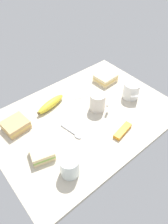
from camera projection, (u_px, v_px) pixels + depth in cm
name	position (u px, v px, depth cm)	size (l,w,h in cm)	color
tabletop	(84.00, 118.00, 106.67)	(90.00, 64.00, 2.00)	#BCB29E
coffee_mug_black	(98.00, 102.00, 106.38)	(8.43, 10.10, 9.46)	silver
coffee_mug_milky	(131.00, 90.00, 113.38)	(9.52, 10.74, 8.94)	white
sandwich_main	(42.00, 153.00, 87.86)	(11.41, 10.76, 4.40)	beige
sandwich_side	(105.00, 78.00, 125.24)	(11.77, 10.71, 4.40)	beige
sandwich_extra	(16.00, 125.00, 98.78)	(11.74, 10.75, 4.40)	tan
glass_of_milk	(70.00, 167.00, 81.09)	(7.76, 7.76, 9.05)	silver
banana	(51.00, 104.00, 109.28)	(18.20, 7.66, 4.12)	yellow
spoon	(74.00, 134.00, 97.50)	(3.82, 12.62, 0.80)	silver
snack_bar	(123.00, 131.00, 97.90)	(11.19, 3.23, 2.00)	orange
paper_napkin	(80.00, 89.00, 121.02)	(14.35, 14.35, 0.30)	white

